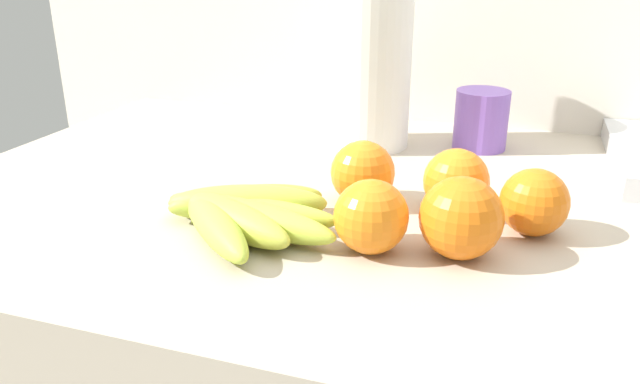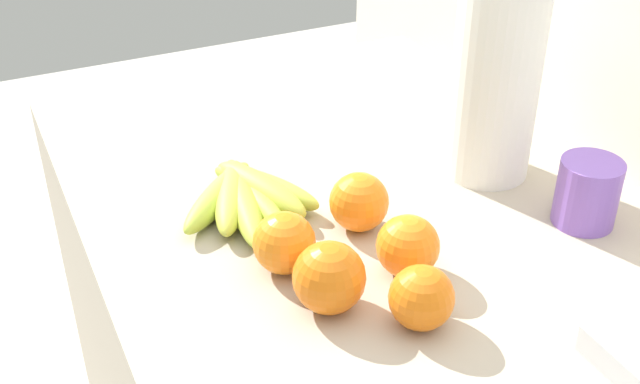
# 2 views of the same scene
# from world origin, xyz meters

# --- Properties ---
(wall_back) EXTENTS (1.84, 0.06, 1.30)m
(wall_back) POSITION_xyz_m (0.00, 0.39, 0.65)
(wall_back) COLOR silver
(wall_back) RESTS_ON ground
(banana_bunch) EXTENTS (0.22, 0.20, 0.04)m
(banana_bunch) POSITION_xyz_m (-0.27, -0.15, 0.92)
(banana_bunch) COLOR #AFC73F
(banana_bunch) RESTS_ON counter
(orange_back_right) EXTENTS (0.07, 0.07, 0.07)m
(orange_back_right) POSITION_xyz_m (0.02, -0.06, 0.93)
(orange_back_right) COLOR orange
(orange_back_right) RESTS_ON counter
(orange_back_left) EXTENTS (0.08, 0.08, 0.08)m
(orange_back_left) POSITION_xyz_m (-0.04, -0.14, 0.94)
(orange_back_left) COLOR orange
(orange_back_left) RESTS_ON counter
(orange_far_right) EXTENTS (0.08, 0.08, 0.08)m
(orange_far_right) POSITION_xyz_m (-0.17, -0.03, 0.93)
(orange_far_right) COLOR orange
(orange_far_right) RESTS_ON counter
(orange_front) EXTENTS (0.07, 0.07, 0.07)m
(orange_front) POSITION_xyz_m (-0.06, -0.03, 0.93)
(orange_front) COLOR orange
(orange_front) RESTS_ON counter
(orange_right) EXTENTS (0.07, 0.07, 0.07)m
(orange_right) POSITION_xyz_m (-0.13, -0.15, 0.93)
(orange_right) COLOR orange
(orange_right) RESTS_ON counter
(paper_towel_roll) EXTENTS (0.12, 0.12, 0.32)m
(paper_towel_roll) POSITION_xyz_m (-0.22, 0.20, 1.04)
(paper_towel_roll) COLOR white
(paper_towel_roll) RESTS_ON counter
(mug) EXTENTS (0.08, 0.08, 0.09)m
(mug) POSITION_xyz_m (-0.05, 0.23, 0.94)
(mug) COLOR #7E56BF
(mug) RESTS_ON counter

